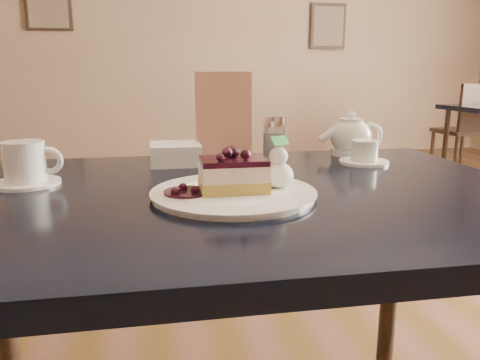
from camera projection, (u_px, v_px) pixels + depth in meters
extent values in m
cube|color=#8A634C|center=(183.00, 33.00, 5.57)|extent=(8.00, 0.02, 3.00)
cube|color=black|center=(49.00, 12.00, 5.23)|extent=(0.50, 0.03, 0.40)
cube|color=black|center=(328.00, 26.00, 5.83)|extent=(0.45, 0.03, 0.55)
cube|color=black|center=(229.00, 200.00, 0.98)|extent=(1.31, 0.88, 0.04)
cylinder|color=black|center=(5.00, 314.00, 1.32)|extent=(0.05, 0.05, 0.77)
cylinder|color=black|center=(390.00, 282.00, 1.52)|extent=(0.05, 0.05, 0.77)
cylinder|color=white|center=(234.00, 194.00, 0.92)|extent=(0.32, 0.32, 0.01)
cube|color=#B59D41|center=(233.00, 185.00, 0.91)|extent=(0.13, 0.09, 0.02)
cube|color=beige|center=(233.00, 171.00, 0.91)|extent=(0.13, 0.09, 0.03)
cube|color=black|center=(233.00, 161.00, 0.90)|extent=(0.13, 0.09, 0.01)
ellipsoid|color=white|center=(278.00, 175.00, 0.94)|extent=(0.06, 0.06, 0.05)
cylinder|color=black|center=(186.00, 192.00, 0.89)|extent=(0.09, 0.09, 0.01)
cylinder|color=white|center=(27.00, 183.00, 1.02)|extent=(0.14, 0.14, 0.01)
cylinder|color=white|center=(24.00, 161.00, 1.00)|extent=(0.09, 0.09, 0.09)
torus|color=white|center=(49.00, 161.00, 1.01)|extent=(0.06, 0.01, 0.06)
cylinder|color=white|center=(364.00, 162.00, 1.25)|extent=(0.13, 0.13, 0.01)
cylinder|color=white|center=(365.00, 150.00, 1.24)|extent=(0.07, 0.07, 0.05)
ellipsoid|color=white|center=(351.00, 138.00, 1.36)|extent=(0.12, 0.12, 0.10)
cylinder|color=white|center=(352.00, 118.00, 1.35)|extent=(0.07, 0.07, 0.01)
cylinder|color=white|center=(325.00, 139.00, 1.35)|extent=(0.07, 0.02, 0.06)
cube|color=beige|center=(224.00, 117.00, 1.27)|extent=(0.15, 0.03, 0.24)
cylinder|color=white|center=(274.00, 142.00, 1.32)|extent=(0.06, 0.06, 0.09)
cylinder|color=silver|center=(274.00, 121.00, 1.30)|extent=(0.07, 0.07, 0.03)
cube|color=white|center=(175.00, 154.00, 1.24)|extent=(0.13, 0.13, 0.05)
cylinder|color=black|center=(445.00, 148.00, 4.34)|extent=(0.04, 0.04, 0.72)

